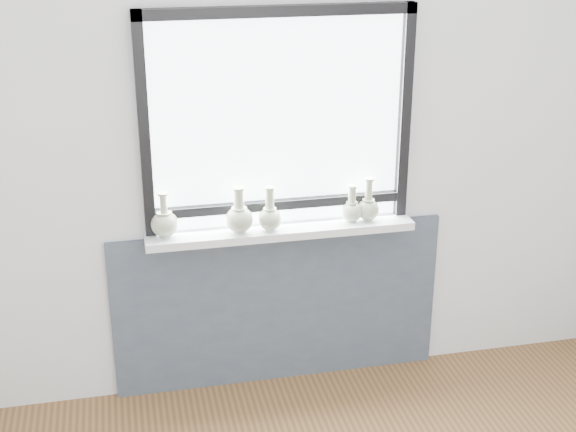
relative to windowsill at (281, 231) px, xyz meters
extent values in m
cube|color=silver|center=(0.00, 0.10, 0.42)|extent=(3.60, 0.02, 2.60)
cube|color=#444F5C|center=(0.00, 0.07, -0.45)|extent=(1.70, 0.03, 0.86)
cube|color=silver|center=(0.00, 0.00, 0.00)|extent=(1.32, 0.18, 0.04)
cube|color=black|center=(-0.62, 0.05, 0.55)|extent=(0.05, 0.06, 1.05)
cube|color=black|center=(0.62, 0.05, 0.55)|extent=(0.05, 0.06, 1.05)
cube|color=black|center=(0.00, 0.05, 1.04)|extent=(1.30, 0.06, 0.05)
cube|color=black|center=(0.00, 0.05, 0.12)|extent=(1.20, 0.05, 0.04)
cube|color=white|center=(0.00, 0.08, 0.52)|extent=(1.20, 0.01, 1.00)
cylinder|color=#AAB897|center=(-0.56, 0.01, 0.02)|extent=(0.06, 0.06, 0.01)
ellipsoid|color=#AAB897|center=(-0.56, 0.01, 0.08)|extent=(0.13, 0.13, 0.12)
cone|color=#AAB897|center=(-0.56, 0.01, 0.13)|extent=(0.07, 0.07, 0.03)
cylinder|color=#AAB897|center=(-0.56, 0.01, 0.18)|extent=(0.03, 0.03, 0.10)
cylinder|color=#AAB897|center=(-0.56, 0.01, 0.23)|extent=(0.05, 0.05, 0.01)
cylinder|color=#AAB897|center=(-0.21, -0.02, 0.02)|extent=(0.06, 0.06, 0.01)
ellipsoid|color=#AAB897|center=(-0.21, -0.02, 0.08)|extent=(0.14, 0.14, 0.12)
cone|color=#AAB897|center=(-0.21, -0.02, 0.13)|extent=(0.07, 0.07, 0.03)
cylinder|color=#AAB897|center=(-0.21, -0.02, 0.18)|extent=(0.05, 0.05, 0.11)
cylinder|color=#AAB897|center=(-0.21, -0.02, 0.24)|extent=(0.06, 0.06, 0.01)
cylinder|color=#AAB897|center=(-0.06, -0.02, 0.02)|extent=(0.05, 0.05, 0.01)
ellipsoid|color=#AAB897|center=(-0.06, -0.02, 0.07)|extent=(0.12, 0.12, 0.11)
cone|color=#AAB897|center=(-0.06, -0.02, 0.12)|extent=(0.06, 0.06, 0.03)
cylinder|color=#AAB897|center=(-0.06, -0.02, 0.17)|extent=(0.04, 0.04, 0.12)
cylinder|color=#AAB897|center=(-0.06, -0.02, 0.23)|extent=(0.05, 0.05, 0.01)
cylinder|color=#AAB897|center=(0.36, 0.00, 0.02)|extent=(0.05, 0.05, 0.01)
ellipsoid|color=#AAB897|center=(0.36, 0.00, 0.07)|extent=(0.11, 0.11, 0.10)
cone|color=#AAB897|center=(0.36, 0.00, 0.11)|extent=(0.06, 0.06, 0.03)
cylinder|color=#AAB897|center=(0.36, 0.00, 0.15)|extent=(0.04, 0.04, 0.09)
cylinder|color=#AAB897|center=(0.36, 0.00, 0.20)|extent=(0.04, 0.04, 0.01)
cylinder|color=#AAB897|center=(0.44, 0.00, 0.02)|extent=(0.05, 0.05, 0.01)
ellipsoid|color=#AAB897|center=(0.44, 0.00, 0.07)|extent=(0.11, 0.11, 0.10)
cone|color=#AAB897|center=(0.44, 0.00, 0.11)|extent=(0.06, 0.06, 0.03)
cylinder|color=#AAB897|center=(0.44, 0.00, 0.17)|extent=(0.04, 0.04, 0.12)
cylinder|color=#AAB897|center=(0.44, 0.00, 0.23)|extent=(0.05, 0.05, 0.01)
camera|label=1|loc=(-0.74, -3.54, 1.52)|focal=50.00mm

